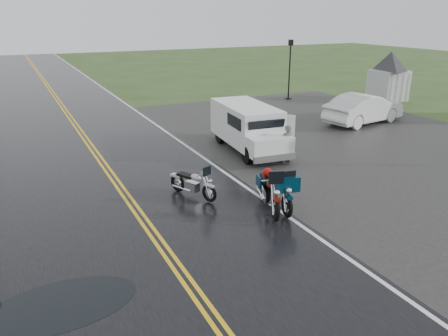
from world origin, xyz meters
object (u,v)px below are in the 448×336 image
object	(u,v)px
motorcycle_silver	(209,187)
van_white	(248,140)
motorcycle_teal	(288,197)
motorcycle_red	(276,200)
person_at_van	(287,145)
sedan_white	(364,109)
visitor_center	(390,64)
lamp_post_far_right	(290,70)

from	to	relation	value
motorcycle_silver	van_white	size ratio (longest dim) A/B	0.38
motorcycle_teal	motorcycle_silver	bearing A→B (deg)	140.65
motorcycle_silver	motorcycle_red	bearing A→B (deg)	-85.17
motorcycle_teal	person_at_van	size ratio (longest dim) A/B	1.54
person_at_van	sedan_white	distance (m)	8.17
person_at_van	visitor_center	bearing A→B (deg)	-145.27
person_at_van	sedan_white	world-z (taller)	sedan_white
visitor_center	motorcycle_red	world-z (taller)	visitor_center
van_white	sedan_white	size ratio (longest dim) A/B	1.05
motorcycle_teal	van_white	xyz separation A→B (m)	(1.36, 4.71, 0.30)
sedan_white	lamp_post_far_right	world-z (taller)	lamp_post_far_right
van_white	motorcycle_silver	bearing A→B (deg)	-131.09
motorcycle_teal	lamp_post_far_right	size ratio (longest dim) A/B	0.58
motorcycle_teal	person_at_van	world-z (taller)	person_at_van
van_white	person_at_van	size ratio (longest dim) A/B	3.35
motorcycle_teal	lamp_post_far_right	bearing A→B (deg)	68.45
van_white	motorcycle_red	bearing A→B (deg)	-105.05
motorcycle_red	lamp_post_far_right	size ratio (longest dim) A/B	0.60
person_at_van	lamp_post_far_right	xyz separation A→B (m)	(7.70, 11.18, 1.24)
motorcycle_teal	van_white	world-z (taller)	van_white
visitor_center	motorcycle_red	bearing A→B (deg)	-143.77
visitor_center	motorcycle_teal	size ratio (longest dim) A/B	6.94
sedan_white	lamp_post_far_right	size ratio (longest dim) A/B	1.19
visitor_center	motorcycle_teal	xyz separation A→B (m)	(-16.28, -12.18, -1.72)
motorcycle_red	visitor_center	bearing A→B (deg)	56.48
motorcycle_teal	motorcycle_red	bearing A→B (deg)	-160.31
sedan_white	visitor_center	bearing A→B (deg)	-64.07
visitor_center	lamp_post_far_right	bearing A→B (deg)	151.32
motorcycle_silver	sedan_white	xyz separation A→B (m)	(11.64, 5.83, 0.23)
motorcycle_red	lamp_post_far_right	bearing A→B (deg)	74.98
visitor_center	motorcycle_teal	world-z (taller)	visitor_center
van_white	sedan_white	bearing A→B (deg)	24.75
lamp_post_far_right	motorcycle_silver	bearing A→B (deg)	-131.90
person_at_van	motorcycle_teal	bearing A→B (deg)	60.32
lamp_post_far_right	person_at_van	bearing A→B (deg)	-124.55
motorcycle_red	person_at_van	world-z (taller)	person_at_van
visitor_center	sedan_white	distance (m)	7.74
motorcycle_red	lamp_post_far_right	distance (m)	18.91
motorcycle_red	van_white	xyz separation A→B (m)	(1.77, 4.76, 0.28)
person_at_van	van_white	bearing A→B (deg)	-16.50
motorcycle_teal	person_at_van	distance (m)	5.02
motorcycle_red	van_white	size ratio (longest dim) A/B	0.48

